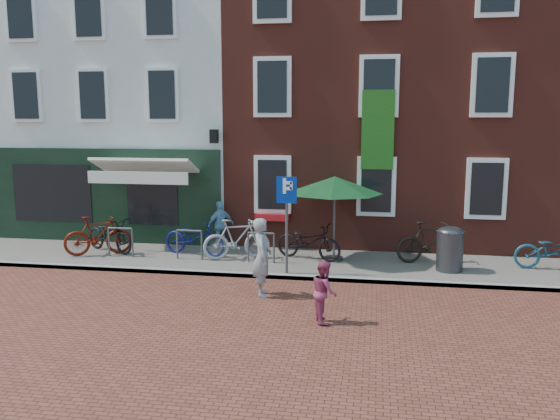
% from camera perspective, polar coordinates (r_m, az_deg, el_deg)
% --- Properties ---
extents(ground, '(80.00, 80.00, 0.00)m').
position_cam_1_polar(ground, '(14.53, -4.77, -6.65)').
color(ground, brown).
extents(sidewalk, '(24.00, 3.00, 0.10)m').
position_cam_1_polar(sidewalk, '(15.73, 0.13, -5.18)').
color(sidewalk, slate).
rests_on(sidewalk, ground).
extents(building_stucco, '(8.00, 8.00, 9.00)m').
position_cam_1_polar(building_stucco, '(22.22, -13.14, 10.40)').
color(building_stucco, silver).
rests_on(building_stucco, ground).
extents(building_brick_mid, '(6.00, 8.00, 10.00)m').
position_cam_1_polar(building_brick_mid, '(20.61, 5.51, 12.09)').
color(building_brick_mid, maroon).
rests_on(building_brick_mid, ground).
extents(building_brick_right, '(6.00, 8.00, 10.00)m').
position_cam_1_polar(building_brick_right, '(21.04, 22.37, 11.39)').
color(building_brick_right, maroon).
rests_on(building_brick_right, ground).
extents(litter_bin, '(0.66, 0.66, 1.22)m').
position_cam_1_polar(litter_bin, '(15.18, 16.50, -3.48)').
color(litter_bin, '#3A3A3C').
rests_on(litter_bin, sidewalk).
extents(parking_sign, '(0.50, 0.08, 2.43)m').
position_cam_1_polar(parking_sign, '(14.11, 0.66, 0.25)').
color(parking_sign, '#4C4C4F').
rests_on(parking_sign, sidewalk).
extents(parasol, '(2.58, 2.58, 2.39)m').
position_cam_1_polar(parasol, '(15.47, 5.46, 2.82)').
color(parasol, '#4C4C4F').
rests_on(parasol, sidewalk).
extents(woman, '(0.57, 0.73, 1.76)m').
position_cam_1_polar(woman, '(12.85, -1.78, -4.69)').
color(woman, gray).
rests_on(woman, ground).
extents(boy, '(0.61, 0.70, 1.22)m').
position_cam_1_polar(boy, '(11.33, 4.41, -8.05)').
color(boy, '#9F3657').
rests_on(boy, ground).
extents(cafe_person, '(0.85, 0.82, 1.42)m').
position_cam_1_polar(cafe_person, '(17.04, -5.91, -1.48)').
color(cafe_person, '#74A9C8').
rests_on(cafe_person, sidewalk).
extents(bicycle_0, '(2.00, 1.46, 1.00)m').
position_cam_1_polar(bicycle_0, '(17.31, -16.51, -2.36)').
color(bicycle_0, black).
rests_on(bicycle_0, sidewalk).
extents(bicycle_1, '(1.89, 1.28, 1.11)m').
position_cam_1_polar(bicycle_1, '(17.00, -17.60, -2.43)').
color(bicycle_1, '#591206').
rests_on(bicycle_1, sidewalk).
extents(bicycle_2, '(2.01, 1.09, 1.00)m').
position_cam_1_polar(bicycle_2, '(16.39, -8.47, -2.71)').
color(bicycle_2, '#0F1159').
rests_on(bicycle_2, sidewalk).
extents(bicycle_3, '(1.91, 1.19, 1.11)m').
position_cam_1_polar(bicycle_3, '(15.80, -4.30, -2.89)').
color(bicycle_3, '#98989A').
rests_on(bicycle_3, sidewalk).
extents(bicycle_4, '(2.02, 1.25, 1.00)m').
position_cam_1_polar(bicycle_4, '(15.75, 2.85, -3.11)').
color(bicycle_4, black).
rests_on(bicycle_4, sidewalk).
extents(bicycle_5, '(1.92, 1.01, 1.11)m').
position_cam_1_polar(bicycle_5, '(15.90, 14.67, -3.09)').
color(bicycle_5, black).
rests_on(bicycle_5, sidewalk).
extents(bicycle_6, '(1.93, 0.72, 1.00)m').
position_cam_1_polar(bicycle_6, '(16.25, 25.49, -3.64)').
color(bicycle_6, '#154657').
rests_on(bicycle_6, sidewalk).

